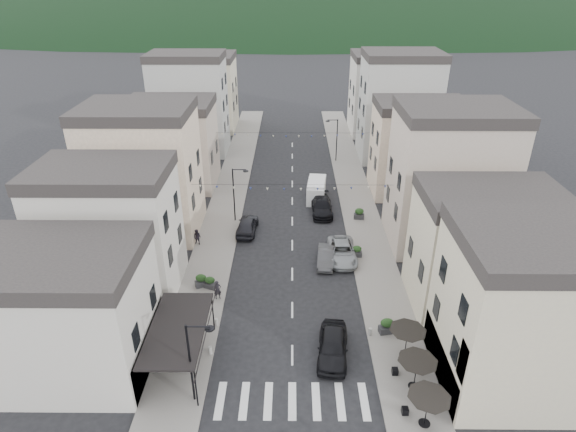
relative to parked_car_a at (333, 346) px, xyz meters
The scene contains 29 objects.
ground 6.68m from the parked_car_a, 115.02° to the right, with size 700.00×700.00×0.00m, color black.
sidewalk_left 27.98m from the parked_car_a, 111.61° to the left, with size 4.00×76.00×0.12m, color slate.
sidewalk_right 26.43m from the parked_car_a, 79.75° to the left, with size 4.00×76.00×0.12m, color slate.
hill_backdrop 294.01m from the parked_car_a, 90.55° to the left, with size 640.00×360.00×70.00m, color black.
boutique_building 18.59m from the parked_car_a, behind, with size 12.00×8.00×8.00m, color beige.
bistro_building 12.57m from the parked_car_a, ahead, with size 10.00×8.00×10.00m, color beige.
boutique_awning 10.35m from the parked_car_a, behind, with size 3.77×7.50×3.28m.
buildings_row_left 36.54m from the parked_car_a, 118.58° to the left, with size 10.20×54.16×14.00m.
buildings_row_right 33.21m from the parked_car_a, 69.07° to the left, with size 10.20×54.16×14.50m.
cafe_terrace 6.04m from the parked_car_a, 33.15° to the right, with size 2.50×8.10×2.53m.
streetlamp_left_near 9.92m from the parked_car_a, 155.11° to the right, with size 1.70×0.56×6.00m.
streetlamp_left_far 21.96m from the parked_car_a, 113.32° to the left, with size 1.70×0.56×6.00m.
streetlamp_right_far 38.23m from the parked_car_a, 85.45° to the left, with size 1.70×0.56×6.00m.
bollards 2.88m from the parked_car_a, 169.88° to the right, with size 11.66×10.26×0.60m.
bunting_near 16.94m from the parked_car_a, 99.93° to the left, with size 19.00×0.28×0.62m.
bunting_far 32.48m from the parked_car_a, 95.00° to the left, with size 19.00×0.28×0.62m.
parked_car_a is the anchor object (origin of this frame).
parked_car_b 11.82m from the parked_car_a, 88.84° to the left, with size 1.43×4.09×1.35m, color #38383B.
parked_car_c 12.75m from the parked_car_a, 81.88° to the left, with size 2.49×5.40×1.50m, color gray.
parked_car_d 22.07m from the parked_car_a, 88.83° to the left, with size 2.20×5.42×1.57m, color black.
parked_car_e 19.11m from the parked_car_a, 112.78° to the left, with size 1.90×4.72×1.61m, color black.
delivery_van 25.76m from the parked_car_a, 89.98° to the left, with size 2.50×5.17×2.39m.
pedestrian_a 10.86m from the parked_car_a, 144.49° to the left, with size 0.60×0.40×1.65m, color black.
pedestrian_b 19.13m from the parked_car_a, 128.85° to the left, with size 0.78×0.61×1.61m, color #241E29.
planter_la 12.41m from the parked_car_a, 141.40° to the left, with size 1.10×0.86×1.09m.
planter_lb 13.15m from the parked_car_a, 142.70° to the left, with size 1.19×0.94×1.18m.
planter_ra 4.74m from the parked_car_a, 28.82° to the left, with size 1.21×0.82×1.25m.
planter_rb 13.25m from the parked_car_a, 76.02° to the left, with size 1.03×0.62×1.10m.
planter_rc 20.91m from the parked_car_a, 77.97° to the left, with size 1.15×0.72×1.22m.
Camera 1 is at (-0.09, -19.39, 24.07)m, focal length 30.00 mm.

